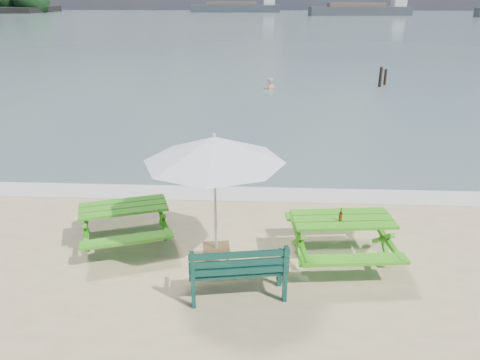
# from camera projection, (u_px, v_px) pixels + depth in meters

# --- Properties ---
(sea) EXTENTS (300.00, 300.00, 0.00)m
(sea) POSITION_uv_depth(u_px,v_px,m) (261.00, 23.00, 86.14)
(sea) COLOR slate
(sea) RESTS_ON ground
(foam_strip) EXTENTS (22.00, 0.90, 0.01)m
(foam_strip) POSITION_uv_depth(u_px,v_px,m) (229.00, 194.00, 11.44)
(foam_strip) COLOR silver
(foam_strip) RESTS_ON ground
(picnic_table_left) EXTENTS (2.15, 2.26, 0.78)m
(picnic_table_left) POSITION_uv_depth(u_px,v_px,m) (125.00, 225.00, 9.07)
(picnic_table_left) COLOR #359416
(picnic_table_left) RESTS_ON ground
(picnic_table_right) EXTENTS (1.96, 2.14, 0.84)m
(picnic_table_right) POSITION_uv_depth(u_px,v_px,m) (341.00, 240.00, 8.45)
(picnic_table_right) COLOR #3BA418
(picnic_table_right) RESTS_ON ground
(park_bench) EXTENTS (1.60, 0.76, 0.94)m
(park_bench) POSITION_uv_depth(u_px,v_px,m) (238.00, 280.00, 7.44)
(park_bench) COLOR #0E3B32
(park_bench) RESTS_ON ground
(side_table) EXTENTS (0.54, 0.54, 0.31)m
(side_table) POSITION_uv_depth(u_px,v_px,m) (216.00, 255.00, 8.43)
(side_table) COLOR brown
(side_table) RESTS_ON ground
(patio_umbrella) EXTENTS (2.69, 2.69, 2.37)m
(patio_umbrella) POSITION_uv_depth(u_px,v_px,m) (214.00, 149.00, 7.70)
(patio_umbrella) COLOR silver
(patio_umbrella) RESTS_ON ground
(beer_bottle) EXTENTS (0.06, 0.06, 0.24)m
(beer_bottle) POSITION_uv_depth(u_px,v_px,m) (341.00, 217.00, 8.15)
(beer_bottle) COLOR #8E5914
(beer_bottle) RESTS_ON picnic_table_right
(swimmer) EXTENTS (0.67, 0.52, 1.65)m
(swimmer) POSITION_uv_depth(u_px,v_px,m) (270.00, 94.00, 24.42)
(swimmer) COLOR tan
(swimmer) RESTS_ON ground
(mooring_pilings) EXTENTS (0.56, 0.76, 1.24)m
(mooring_pilings) POSITION_uv_depth(u_px,v_px,m) (382.00, 79.00, 25.05)
(mooring_pilings) COLOR black
(mooring_pilings) RESTS_ON ground
(cargo_ships) EXTENTS (157.29, 37.49, 4.40)m
(cargo_ships) POSITION_uv_depth(u_px,v_px,m) (478.00, 10.00, 121.65)
(cargo_ships) COLOR #35393F
(cargo_ships) RESTS_ON ground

